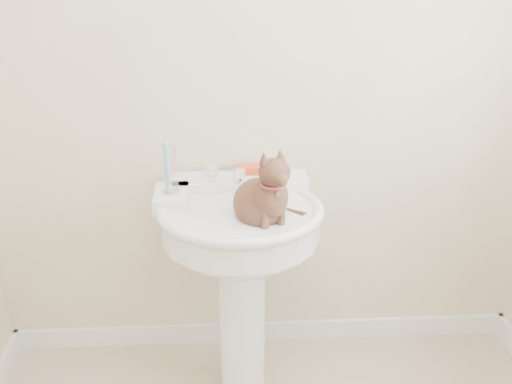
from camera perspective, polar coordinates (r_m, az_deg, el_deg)
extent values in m
cube|color=white|center=(2.77, 0.70, -13.11)|extent=(2.20, 0.02, 0.09)
cylinder|color=white|center=(2.37, -1.35, -12.15)|extent=(0.18, 0.18, 0.64)
cylinder|color=white|center=(2.15, -1.46, -3.12)|extent=(0.56, 0.56, 0.12)
ellipsoid|color=white|center=(2.18, -1.44, -4.55)|extent=(0.52, 0.45, 0.20)
torus|color=white|center=(2.12, -1.47, -1.76)|extent=(0.60, 0.60, 0.04)
cube|color=white|center=(2.30, -1.64, 0.76)|extent=(0.53, 0.14, 0.06)
cube|color=white|center=(2.20, -8.05, -0.61)|extent=(0.12, 0.19, 0.06)
cylinder|color=silver|center=(2.24, -1.62, 1.53)|extent=(0.05, 0.05, 0.05)
cylinder|color=silver|center=(2.18, -1.59, 1.75)|extent=(0.04, 0.04, 0.14)
sphere|color=white|center=(2.25, -4.44, 2.14)|extent=(0.06, 0.06, 0.06)
sphere|color=white|center=(2.26, 1.15, 2.26)|extent=(0.06, 0.06, 0.06)
cube|color=red|center=(2.32, -0.73, 2.17)|extent=(0.09, 0.06, 0.03)
cylinder|color=silver|center=(2.18, -8.12, 0.03)|extent=(0.07, 0.07, 0.01)
cylinder|color=white|center=(2.16, -8.19, 1.14)|extent=(0.06, 0.06, 0.09)
cylinder|color=#2DA5E0|center=(2.14, -8.59, 2.36)|extent=(0.01, 0.01, 0.17)
cylinder|color=white|center=(2.14, -8.27, 2.37)|extent=(0.01, 0.01, 0.17)
cylinder|color=pink|center=(2.14, -7.95, 2.38)|extent=(0.01, 0.01, 0.17)
ellipsoid|color=brown|center=(2.06, 0.58, -1.02)|extent=(0.19, 0.22, 0.17)
ellipsoid|color=brown|center=(1.97, 0.72, -0.55)|extent=(0.12, 0.11, 0.15)
ellipsoid|color=brown|center=(1.91, 0.79, 1.78)|extent=(0.10, 0.09, 0.09)
cone|color=brown|center=(1.90, -0.12, 3.33)|extent=(0.04, 0.04, 0.04)
cone|color=brown|center=(1.91, 1.65, 3.36)|extent=(0.04, 0.04, 0.04)
cylinder|color=brown|center=(2.11, 3.19, -2.17)|extent=(0.03, 0.03, 0.20)
torus|color=maroon|center=(1.93, 0.77, 0.66)|extent=(0.09, 0.09, 0.01)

